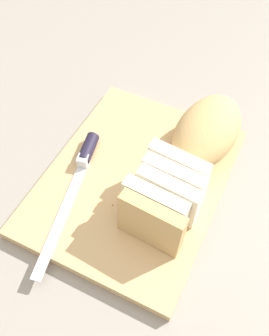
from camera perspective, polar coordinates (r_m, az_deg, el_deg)
The scene contains 6 objects.
ground_plane at distance 0.70m, azimuth 0.00°, elevation -2.46°, with size 3.00×3.00×0.00m, color gray.
cutting_board at distance 0.69m, azimuth 0.00°, elevation -1.98°, with size 0.40×0.31×0.02m, color tan.
bread_loaf at distance 0.67m, azimuth 9.02°, elevation 2.33°, with size 0.35×0.15×0.09m.
bread_knife at distance 0.70m, azimuth -8.04°, elevation 0.78°, with size 0.29×0.07×0.02m.
crumb_near_knife at distance 0.67m, azimuth 2.68°, elevation -2.15°, with size 0.01×0.01×0.01m, color tan.
crumb_near_loaf at distance 0.65m, azimuth -3.39°, elevation -5.70°, with size 0.00×0.00×0.00m, color tan.
Camera 1 is at (0.35, 0.16, 0.58)m, focal length 39.38 mm.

